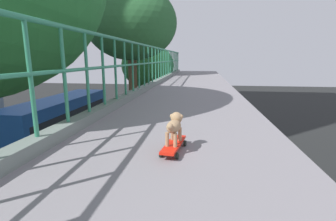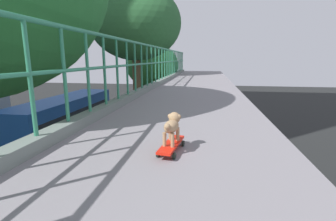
% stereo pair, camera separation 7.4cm
% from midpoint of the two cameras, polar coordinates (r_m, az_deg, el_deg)
% --- Properties ---
extents(city_bus, '(2.63, 10.23, 3.56)m').
position_cam_midpoint_polar(city_bus, '(18.92, -22.50, -2.01)').
color(city_bus, navy).
rests_on(city_bus, ground).
extents(roadside_tree_far, '(5.00, 5.00, 10.16)m').
position_cam_midpoint_polar(roadside_tree_far, '(14.41, -7.33, 19.06)').
color(roadside_tree_far, brown).
rests_on(roadside_tree_far, ground).
extents(roadside_tree_farthest, '(4.12, 4.12, 7.45)m').
position_cam_midpoint_polar(roadside_tree_farthest, '(19.87, -3.53, 10.21)').
color(roadside_tree_farthest, '#503C26').
rests_on(roadside_tree_farthest, ground).
extents(toy_skateboard, '(0.23, 0.56, 0.08)m').
position_cam_midpoint_polar(toy_skateboard, '(2.45, 1.65, -7.97)').
color(toy_skateboard, red).
rests_on(toy_skateboard, overpass_deck).
extents(small_dog, '(0.17, 0.36, 0.29)m').
position_cam_midpoint_polar(small_dog, '(2.41, 1.85, -3.34)').
color(small_dog, '#A6825C').
rests_on(small_dog, toy_skateboard).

